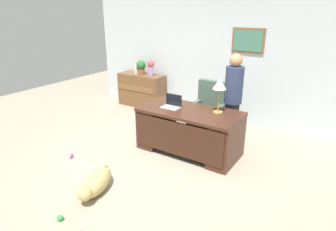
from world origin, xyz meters
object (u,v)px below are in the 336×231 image
(desk, at_px, (189,130))
(desk_lamp, at_px, (219,86))
(vase_with_flowers, at_px, (151,67))
(dog_toy_ball, at_px, (60,218))
(dog_lying, at_px, (96,183))
(armchair, at_px, (208,112))
(person_standing, at_px, (233,99))
(vase_empty, at_px, (136,69))
(credenza, at_px, (142,90))
(dog_toy_bone, at_px, (72,156))
(potted_plant, at_px, (141,67))
(laptop, at_px, (172,104))

(desk, height_order, desk_lamp, desk_lamp)
(vase_with_flowers, height_order, dog_toy_ball, vase_with_flowers)
(dog_lying, bearing_deg, vase_with_flowers, 114.03)
(desk_lamp, distance_m, vase_with_flowers, 2.88)
(armchair, height_order, person_standing, person_standing)
(vase_with_flowers, height_order, vase_empty, vase_with_flowers)
(desk_lamp, height_order, dog_toy_ball, desk_lamp)
(desk, height_order, person_standing, person_standing)
(credenza, distance_m, dog_lying, 3.89)
(desk, relative_size, vase_empty, 7.50)
(dog_toy_bone, bearing_deg, vase_with_flowers, 97.89)
(person_standing, bearing_deg, dog_toy_bone, -135.97)
(credenza, relative_size, vase_empty, 5.20)
(dog_toy_ball, bearing_deg, armchair, 83.21)
(dog_lying, bearing_deg, potted_plant, 118.20)
(armchair, distance_m, vase_empty, 2.60)
(vase_with_flowers, xyz_separation_m, vase_empty, (-0.47, 0.00, -0.11))
(dog_toy_ball, bearing_deg, credenza, 114.86)
(desk_lamp, xyz_separation_m, vase_empty, (-2.93, 1.48, -0.30))
(credenza, xyz_separation_m, vase_empty, (-0.16, 0.00, 0.54))
(dog_toy_ball, bearing_deg, vase_empty, 116.63)
(dog_lying, relative_size, desk_lamp, 1.37)
(desk, bearing_deg, vase_empty, 146.41)
(desk, distance_m, dog_toy_ball, 2.50)
(credenza, distance_m, dog_toy_bone, 3.04)
(person_standing, bearing_deg, dog_toy_ball, -106.17)
(armchair, height_order, potted_plant, potted_plant)
(dog_lying, bearing_deg, desk_lamp, 64.37)
(dog_toy_bone, bearing_deg, desk_lamp, 35.23)
(vase_empty, bearing_deg, desk, -33.59)
(credenza, distance_m, dog_toy_ball, 4.51)
(potted_plant, xyz_separation_m, dog_toy_ball, (1.89, -4.08, -1.00))
(person_standing, bearing_deg, desk, -124.03)
(dog_toy_bone, bearing_deg, dog_toy_ball, -44.41)
(laptop, xyz_separation_m, dog_toy_bone, (-1.25, -1.29, -0.82))
(dog_lying, height_order, vase_with_flowers, vase_with_flowers)
(desk, height_order, vase_empty, vase_empty)
(armchair, relative_size, desk_lamp, 1.85)
(credenza, height_order, vase_with_flowers, vase_with_flowers)
(desk, xyz_separation_m, credenza, (-2.31, 1.64, -0.01))
(credenza, bearing_deg, vase_with_flowers, 0.23)
(dog_toy_bone, bearing_deg, credenza, 103.74)
(desk_lamp, bearing_deg, armchair, 125.21)
(vase_with_flowers, relative_size, potted_plant, 1.07)
(vase_with_flowers, xyz_separation_m, dog_toy_ball, (1.58, -4.08, -1.03))
(armchair, distance_m, dog_toy_ball, 3.35)
(person_standing, bearing_deg, armchair, 166.67)
(laptop, relative_size, vase_with_flowers, 0.83)
(person_standing, relative_size, vase_with_flowers, 4.44)
(desk, bearing_deg, armchair, 92.07)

